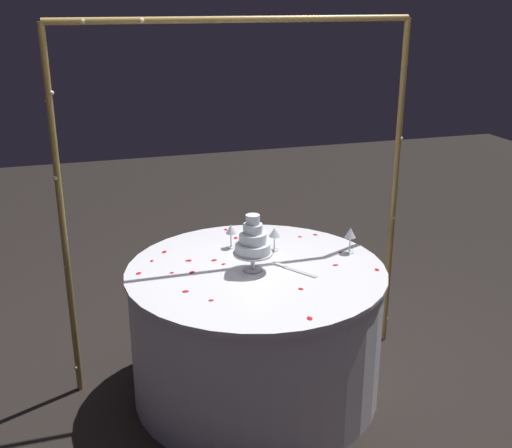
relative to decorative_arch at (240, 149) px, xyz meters
The scene contains 27 objects.
ground_plane 1.43m from the decorative_arch, 89.79° to the right, with size 12.00×12.00×0.00m, color black.
decorative_arch is the anchor object (origin of this frame).
main_table 1.05m from the decorative_arch, 89.79° to the right, with size 1.46×1.46×0.78m.
tiered_cake 0.55m from the decorative_arch, 93.97° to the right, with size 0.22×0.22×0.33m.
wine_glass_0 0.55m from the decorative_arch, 20.44° to the right, with size 0.07×0.07×0.14m.
wine_glass_1 0.82m from the decorative_arch, 21.29° to the right, with size 0.07×0.07×0.16m.
wine_glass_2 0.51m from the decorative_arch, 135.52° to the left, with size 0.06×0.06×0.15m.
cake_knife 0.74m from the decorative_arch, 63.52° to the right, with size 0.18×0.26×0.01m.
rose_petal_0 0.70m from the decorative_arch, 166.36° to the right, with size 0.04×0.03×0.00m, color red.
rose_petal_1 1.03m from the decorative_arch, 38.87° to the right, with size 0.03×0.02×0.00m, color red.
rose_petal_2 0.89m from the decorative_arch, 76.69° to the right, with size 0.03×0.02×0.00m, color red.
rose_petal_3 0.71m from the decorative_arch, 90.63° to the left, with size 0.03×0.02×0.00m, color red.
rose_petal_4 0.75m from the decorative_arch, 144.57° to the right, with size 0.04×0.03×0.00m, color red.
rose_petal_5 0.93m from the decorative_arch, 118.14° to the right, with size 0.03×0.02×0.00m, color red.
rose_petal_6 0.77m from the decorative_arch, 168.72° to the left, with size 0.04×0.03×0.00m, color red.
rose_petal_7 1.12m from the decorative_arch, 85.52° to the right, with size 0.04×0.03×0.00m, color red.
rose_petal_8 0.64m from the decorative_arch, 84.27° to the left, with size 0.03×0.02×0.00m, color red.
rose_petal_9 0.90m from the decorative_arch, 164.39° to the right, with size 0.04×0.02×0.00m, color red.
rose_petal_10 0.80m from the decorative_arch, 154.05° to the right, with size 0.02×0.02×0.00m, color red.
rose_petal_11 0.65m from the decorative_arch, 148.59° to the right, with size 0.03×0.02×0.00m, color red.
rose_petal_12 0.81m from the decorative_arch, 10.49° to the left, with size 0.03×0.02×0.00m, color red.
rose_petal_13 0.82m from the decorative_arch, behind, with size 0.03×0.02×0.00m, color red.
rose_petal_14 0.75m from the decorative_arch, 12.40° to the left, with size 0.03×0.02×0.00m, color red.
rose_petal_15 0.89m from the decorative_arch, 132.17° to the right, with size 0.04×0.02×0.00m, color red.
rose_petal_16 0.66m from the decorative_arch, 129.55° to the right, with size 0.03×0.02×0.00m, color red.
rose_petal_17 0.85m from the decorative_arch, 41.07° to the right, with size 0.03×0.02×0.00m, color red.
rose_petal_18 0.85m from the decorative_arch, 22.04° to the right, with size 0.03×0.02×0.00m, color red.
Camera 1 is at (-0.96, -3.13, 2.23)m, focal length 44.69 mm.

